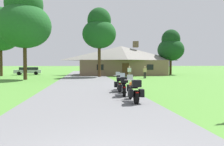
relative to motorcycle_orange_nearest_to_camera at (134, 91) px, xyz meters
name	(u,v)px	position (x,y,z in m)	size (l,w,h in m)	color
ground_plane	(86,82)	(-2.21, 12.93, -0.61)	(500.00, 500.00, 0.00)	#4C8433
asphalt_driveway	(86,83)	(-2.21, 10.93, -0.58)	(6.40, 80.00, 0.06)	slate
motorcycle_orange_nearest_to_camera	(134,91)	(0.00, 0.00, 0.00)	(0.73, 2.08, 1.30)	black
motorcycle_blue_second_in_row	(124,86)	(-0.09, 2.30, 0.00)	(0.86, 2.08, 1.30)	black
motorcycle_black_farthest_in_row	(119,83)	(-0.03, 4.37, 0.00)	(0.80, 2.08, 1.30)	black
stone_lodge	(121,60)	(4.28, 28.16, 2.09)	(15.71, 8.62, 6.14)	brown
bystander_white_shirt_near_lodge	(129,71)	(3.94, 19.53, 0.32)	(0.49, 0.37, 1.67)	#75664C
bystander_tan_shirt_beside_signpost	(145,72)	(5.76, 17.98, 0.32)	(0.55, 0.25, 1.67)	black
tree_by_lodge_front	(99,30)	(-0.17, 21.78, 6.39)	(5.02, 5.02, 10.31)	#422D19
tree_right_of_lodge	(171,47)	(13.55, 27.84, 4.58)	(4.86, 4.86, 8.38)	#422D19
tree_left_far	(0,31)	(-15.92, 26.87, 6.75)	(5.92, 5.92, 11.25)	#422D19
tree_left_near	(24,19)	(-9.71, 17.56, 6.85)	(6.49, 6.49, 11.71)	#422D19
parked_silver_suv_far_left	(28,71)	(-12.56, 30.40, 0.17)	(4.83, 2.53, 1.40)	#ADAFB7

